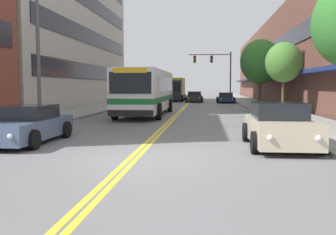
{
  "coord_description": "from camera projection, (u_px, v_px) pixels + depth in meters",
  "views": [
    {
      "loc": [
        1.97,
        -10.09,
        1.99
      ],
      "look_at": [
        -1.31,
        22.47,
        -0.79
      ],
      "focal_mm": 40.0,
      "sensor_mm": 36.0,
      "label": 1
    }
  ],
  "objects": [
    {
      "name": "ground_plane",
      "position": [
        190.0,
        102.0,
        47.05
      ],
      "size": [
        240.0,
        240.0,
        0.0
      ],
      "primitive_type": "plane",
      "color": "slate"
    },
    {
      "name": "sidewalk_left",
      "position": [
        133.0,
        101.0,
        47.77
      ],
      "size": [
        3.47,
        106.0,
        0.13
      ],
      "color": "gray",
      "rests_on": "ground_plane"
    },
    {
      "name": "sidewalk_right",
      "position": [
        248.0,
        101.0,
        46.32
      ],
      "size": [
        3.47,
        106.0,
        0.13
      ],
      "color": "gray",
      "rests_on": "ground_plane"
    },
    {
      "name": "centre_line",
      "position": [
        190.0,
        102.0,
        47.05
      ],
      "size": [
        0.34,
        106.0,
        0.01
      ],
      "color": "yellow",
      "rests_on": "ground_plane"
    },
    {
      "name": "storefront_row_right",
      "position": [
        299.0,
        62.0,
        45.32
      ],
      "size": [
        9.1,
        68.0,
        9.79
      ],
      "color": "brown",
      "rests_on": "ground_plane"
    },
    {
      "name": "city_bus",
      "position": [
        147.0,
        90.0,
        25.64
      ],
      "size": [
        2.9,
        11.25,
        3.0
      ],
      "color": "silver",
      "rests_on": "ground_plane"
    },
    {
      "name": "car_slate_blue_parked_left_near",
      "position": [
        26.0,
        125.0,
        13.11
      ],
      "size": [
        2.08,
        4.55,
        1.31
      ],
      "color": "#475675",
      "rests_on": "ground_plane"
    },
    {
      "name": "car_dark_grey_parked_left_mid",
      "position": [
        152.0,
        98.0,
        43.74
      ],
      "size": [
        2.16,
        4.74,
        1.28
      ],
      "color": "#38383D",
      "rests_on": "ground_plane"
    },
    {
      "name": "car_champagne_parked_right_foreground",
      "position": [
        279.0,
        127.0,
        12.11
      ],
      "size": [
        2.08,
        4.15,
        1.45
      ],
      "color": "beige",
      "rests_on": "ground_plane"
    },
    {
      "name": "car_navy_parked_right_mid",
      "position": [
        226.0,
        98.0,
        44.19
      ],
      "size": [
        2.1,
        4.72,
        1.21
      ],
      "color": "#19234C",
      "rests_on": "ground_plane"
    },
    {
      "name": "car_charcoal_moving_lead",
      "position": [
        195.0,
        97.0,
        46.1
      ],
      "size": [
        2.08,
        4.81,
        1.3
      ],
      "color": "#232328",
      "rests_on": "ground_plane"
    },
    {
      "name": "box_truck",
      "position": [
        174.0,
        89.0,
        49.88
      ],
      "size": [
        2.83,
        7.51,
        3.03
      ],
      "color": "#232328",
      "rests_on": "ground_plane"
    },
    {
      "name": "traffic_signal_mast",
      "position": [
        216.0,
        66.0,
        49.29
      ],
      "size": [
        5.64,
        0.38,
        6.45
      ],
      "color": "#47474C",
      "rests_on": "ground_plane"
    },
    {
      "name": "street_lamp_left_near",
      "position": [
        45.0,
        21.0,
        16.11
      ],
      "size": [
        2.42,
        0.28,
        7.99
      ],
      "color": "#47474C",
      "rests_on": "ground_plane"
    },
    {
      "name": "street_tree_right_mid",
      "position": [
        284.0,
        62.0,
        24.68
      ],
      "size": [
        2.4,
        2.4,
        4.74
      ],
      "color": "brown",
      "rests_on": "sidewalk_right"
    },
    {
      "name": "street_tree_right_far",
      "position": [
        260.0,
        61.0,
        34.25
      ],
      "size": [
        3.66,
        3.66,
        6.11
      ],
      "color": "brown",
      "rests_on": "sidewalk_right"
    },
    {
      "name": "fire_hydrant",
      "position": [
        278.0,
        113.0,
        20.58
      ],
      "size": [
        0.3,
        0.22,
        0.8
      ],
      "color": "red",
      "rests_on": "sidewalk_right"
    }
  ]
}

